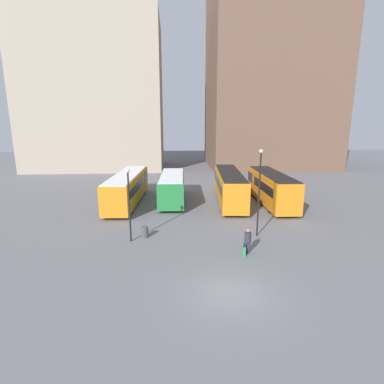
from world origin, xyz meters
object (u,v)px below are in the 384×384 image
lamp_post_0 (129,199)px  bus_1 (172,187)px  suitcase (244,251)px  bus_0 (128,187)px  traveler (248,239)px  lamp_post_1 (259,187)px  trash_bin (145,232)px  bus_3 (271,187)px  bus_2 (229,185)px

lamp_post_0 → bus_1: bearing=74.7°
bus_1 → suitcase: 15.16m
bus_0 → traveler: bus_0 is taller
bus_0 → lamp_post_1: (11.23, -10.56, 2.09)m
bus_1 → traveler: (4.91, -13.99, -0.61)m
trash_bin → bus_1: bearing=78.7°
bus_3 → lamp_post_1: bearing=157.3°
bus_1 → trash_bin: size_ratio=11.46×
suitcase → lamp_post_0: bearing=78.4°
lamp_post_0 → lamp_post_1: (9.54, 0.44, 0.66)m
bus_0 → bus_2: size_ratio=1.02×
bus_0 → suitcase: bus_0 is taller
traveler → suitcase: bearing=151.1°
bus_2 → lamp_post_0: bearing=144.0°
bus_2 → trash_bin: (-8.36, -10.09, -1.38)m
bus_0 → lamp_post_0: 11.22m
suitcase → lamp_post_1: 5.28m
bus_3 → traveler: bearing=156.7°
bus_1 → bus_2: bearing=-92.8°
lamp_post_0 → bus_2: bearing=49.1°
bus_2 → trash_bin: bearing=145.2°
bus_1 → lamp_post_1: bearing=-147.1°
suitcase → lamp_post_0: lamp_post_0 is taller
bus_3 → lamp_post_1: 10.26m
bus_0 → trash_bin: bearing=-161.9°
bus_3 → traveler: bus_3 is taller
traveler → bus_3: bearing=-14.4°
bus_2 → lamp_post_1: size_ratio=1.87×
bus_1 → lamp_post_1: (6.44, -10.90, 2.21)m
bus_2 → suitcase: bus_2 is taller
bus_3 → trash_bin: bus_3 is taller
bus_3 → suitcase: size_ratio=11.60×
traveler → lamp_post_1: (1.53, 3.09, 2.82)m
lamp_post_0 → lamp_post_1: size_ratio=0.81×
bus_2 → traveler: size_ratio=7.26×
traveler → trash_bin: traveler is taller
bus_2 → traveler: bus_2 is taller
bus_0 → bus_2: bus_2 is taller
traveler → bus_2: bearing=4.5°
bus_3 → lamp_post_1: lamp_post_1 is taller
bus_1 → bus_2: (6.23, -0.56, 0.18)m
suitcase → lamp_post_0: 8.74m
lamp_post_0 → lamp_post_1: lamp_post_1 is taller
traveler → lamp_post_0: 8.71m
bus_1 → lamp_post_0: (-3.09, -11.34, 1.55)m
lamp_post_0 → lamp_post_1: 9.57m
bus_3 → lamp_post_0: lamp_post_0 is taller
lamp_post_1 → trash_bin: size_ratio=7.79×
suitcase → trash_bin: 7.69m
bus_2 → traveler: 13.52m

